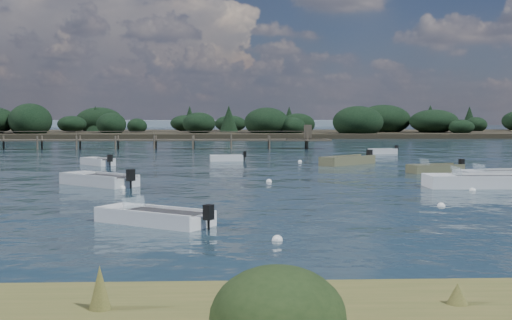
{
  "coord_description": "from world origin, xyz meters",
  "views": [
    {
      "loc": [
        -4.69,
        -24.2,
        3.55
      ],
      "look_at": [
        -3.2,
        14.0,
        1.0
      ],
      "focal_mm": 45.0,
      "sensor_mm": 36.0,
      "label": 1
    }
  ],
  "objects_px": {
    "dinghy_extra_b": "(348,162)",
    "tender_far_grey_b": "(383,152)",
    "tender_far_white": "(226,159)",
    "dinghy_extra_a": "(435,170)",
    "dinghy_mid_white_a": "(479,184)",
    "dinghy_mid_white_b": "(493,177)",
    "dinghy_near_olive": "(154,219)",
    "jetty": "(78,140)",
    "tender_far_grey": "(98,163)",
    "dinghy_mid_grey": "(99,182)"
  },
  "relations": [
    {
      "from": "tender_far_grey_b",
      "to": "dinghy_mid_white_a",
      "type": "height_order",
      "value": "dinghy_mid_white_a"
    },
    {
      "from": "jetty",
      "to": "dinghy_near_olive",
      "type": "bearing_deg",
      "value": -74.11
    },
    {
      "from": "tender_far_white",
      "to": "dinghy_extra_a",
      "type": "bearing_deg",
      "value": -40.06
    },
    {
      "from": "tender_far_white",
      "to": "dinghy_extra_a",
      "type": "height_order",
      "value": "dinghy_extra_a"
    },
    {
      "from": "tender_far_grey_b",
      "to": "dinghy_mid_white_b",
      "type": "xyz_separation_m",
      "value": [
        0.24,
        -25.75,
        0.0
      ]
    },
    {
      "from": "dinghy_mid_white_a",
      "to": "jetty",
      "type": "height_order",
      "value": "jetty"
    },
    {
      "from": "tender_far_grey",
      "to": "jetty",
      "type": "relative_size",
      "value": 0.05
    },
    {
      "from": "dinghy_extra_b",
      "to": "tender_far_grey_b",
      "type": "relative_size",
      "value": 1.54
    },
    {
      "from": "dinghy_mid_white_b",
      "to": "dinghy_mid_grey",
      "type": "distance_m",
      "value": 22.05
    },
    {
      "from": "tender_far_grey",
      "to": "dinghy_near_olive",
      "type": "xyz_separation_m",
      "value": [
        7.33,
        -26.57,
        -0.01
      ]
    },
    {
      "from": "dinghy_extra_b",
      "to": "tender_far_grey_b",
      "type": "bearing_deg",
      "value": 66.62
    },
    {
      "from": "dinghy_mid_white_b",
      "to": "dinghy_near_olive",
      "type": "distance_m",
      "value": 22.86
    },
    {
      "from": "dinghy_mid_grey",
      "to": "jetty",
      "type": "height_order",
      "value": "jetty"
    },
    {
      "from": "tender_far_grey_b",
      "to": "dinghy_mid_white_a",
      "type": "bearing_deg",
      "value": -94.21
    },
    {
      "from": "dinghy_extra_b",
      "to": "tender_far_grey",
      "type": "xyz_separation_m",
      "value": [
        -18.71,
        0.03,
        -0.03
      ]
    },
    {
      "from": "dinghy_extra_a",
      "to": "dinghy_near_olive",
      "type": "height_order",
      "value": "dinghy_extra_a"
    },
    {
      "from": "tender_far_white",
      "to": "dinghy_mid_grey",
      "type": "distance_m",
      "value": 19.39
    },
    {
      "from": "tender_far_grey",
      "to": "dinghy_mid_white_b",
      "type": "bearing_deg",
      "value": -25.65
    },
    {
      "from": "dinghy_extra_b",
      "to": "dinghy_extra_a",
      "type": "height_order",
      "value": "dinghy_extra_b"
    },
    {
      "from": "tender_far_grey",
      "to": "dinghy_mid_grey",
      "type": "bearing_deg",
      "value": -78.15
    },
    {
      "from": "dinghy_extra_b",
      "to": "tender_far_grey",
      "type": "relative_size",
      "value": 1.54
    },
    {
      "from": "tender_far_grey_b",
      "to": "dinghy_mid_white_a",
      "type": "xyz_separation_m",
      "value": [
        -2.19,
        -29.78,
        0.03
      ]
    },
    {
      "from": "tender_far_grey_b",
      "to": "jetty",
      "type": "height_order",
      "value": "jetty"
    },
    {
      "from": "dinghy_mid_white_a",
      "to": "tender_far_white",
      "type": "bearing_deg",
      "value": 122.91
    },
    {
      "from": "dinghy_extra_a",
      "to": "dinghy_near_olive",
      "type": "xyz_separation_m",
      "value": [
        -15.71,
        -19.23,
        -0.01
      ]
    },
    {
      "from": "dinghy_mid_white_b",
      "to": "dinghy_near_olive",
      "type": "height_order",
      "value": "dinghy_mid_white_b"
    },
    {
      "from": "tender_far_white",
      "to": "dinghy_extra_a",
      "type": "relative_size",
      "value": 0.75
    },
    {
      "from": "dinghy_mid_white_a",
      "to": "dinghy_near_olive",
      "type": "bearing_deg",
      "value": -145.12
    },
    {
      "from": "dinghy_mid_white_b",
      "to": "dinghy_extra_a",
      "type": "bearing_deg",
      "value": 112.14
    },
    {
      "from": "dinghy_extra_b",
      "to": "jetty",
      "type": "xyz_separation_m",
      "value": [
        -25.85,
        24.29,
        0.81
      ]
    },
    {
      "from": "tender_far_white",
      "to": "dinghy_mid_white_a",
      "type": "xyz_separation_m",
      "value": [
        12.95,
        -20.01,
        0.03
      ]
    },
    {
      "from": "dinghy_near_olive",
      "to": "jetty",
      "type": "relative_size",
      "value": 0.06
    },
    {
      "from": "dinghy_mid_white_a",
      "to": "jetty",
      "type": "xyz_separation_m",
      "value": [
        -29.63,
        40.27,
        0.81
      ]
    },
    {
      "from": "tender_far_grey_b",
      "to": "dinghy_mid_grey",
      "type": "height_order",
      "value": "dinghy_mid_grey"
    },
    {
      "from": "dinghy_extra_a",
      "to": "tender_far_grey",
      "type": "bearing_deg",
      "value": 162.33
    },
    {
      "from": "tender_far_grey_b",
      "to": "dinghy_extra_a",
      "type": "distance_m",
      "value": 21.18
    },
    {
      "from": "dinghy_mid_white_a",
      "to": "jetty",
      "type": "distance_m",
      "value": 50.0
    },
    {
      "from": "tender_far_grey",
      "to": "tender_far_grey_b",
      "type": "bearing_deg",
      "value": 29.17
    },
    {
      "from": "dinghy_mid_grey",
      "to": "tender_far_grey",
      "type": "bearing_deg",
      "value": 101.85
    },
    {
      "from": "dinghy_mid_white_a",
      "to": "dinghy_near_olive",
      "type": "distance_m",
      "value": 18.48
    },
    {
      "from": "dinghy_extra_b",
      "to": "tender_far_grey_b",
      "type": "xyz_separation_m",
      "value": [
        5.97,
        13.81,
        -0.03
      ]
    },
    {
      "from": "dinghy_mid_white_b",
      "to": "dinghy_mid_grey",
      "type": "height_order",
      "value": "dinghy_mid_grey"
    },
    {
      "from": "tender_far_grey_b",
      "to": "jetty",
      "type": "xyz_separation_m",
      "value": [
        -31.82,
        10.48,
        0.84
      ]
    },
    {
      "from": "dinghy_near_olive",
      "to": "dinghy_mid_white_a",
      "type": "bearing_deg",
      "value": 34.88
    },
    {
      "from": "dinghy_extra_a",
      "to": "dinghy_mid_grey",
      "type": "relative_size",
      "value": 0.88
    },
    {
      "from": "dinghy_extra_a",
      "to": "jetty",
      "type": "xyz_separation_m",
      "value": [
        -30.18,
        31.61,
        0.83
      ]
    },
    {
      "from": "tender_far_grey_b",
      "to": "dinghy_mid_grey",
      "type": "xyz_separation_m",
      "value": [
        -21.69,
        -28.03,
        0.02
      ]
    },
    {
      "from": "tender_far_white",
      "to": "dinghy_extra_a",
      "type": "xyz_separation_m",
      "value": [
        13.49,
        -11.35,
        0.01
      ]
    },
    {
      "from": "tender_far_white",
      "to": "dinghy_extra_b",
      "type": "bearing_deg",
      "value": -23.76
    },
    {
      "from": "dinghy_extra_a",
      "to": "dinghy_mid_grey",
      "type": "height_order",
      "value": "dinghy_mid_grey"
    }
  ]
}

